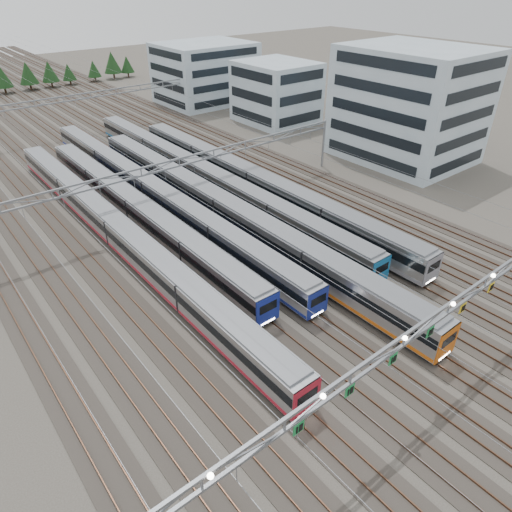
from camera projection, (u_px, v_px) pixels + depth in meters
ground at (429, 376)px, 38.71m from camera, size 400.00×400.00×0.00m
track_bed at (46, 113)px, 103.86m from camera, size 54.00×260.00×5.42m
train_a at (117, 231)px, 55.89m from camera, size 2.81×66.82×3.66m
train_b at (137, 210)px, 60.76m from camera, size 2.85×54.70×3.71m
train_c at (151, 191)px, 66.16m from camera, size 2.74×67.96×3.57m
train_d at (223, 209)px, 60.75m from camera, size 2.97×66.55×3.87m
train_e at (203, 175)px, 70.93m from camera, size 2.85×68.97×3.72m
train_f at (254, 182)px, 68.52m from camera, size 2.97×61.14×3.87m
gantry_near at (449, 312)px, 34.83m from camera, size 56.36×0.61×8.08m
gantry_mid at (180, 169)px, 61.68m from camera, size 56.36×0.36×8.00m
gantry_far at (64, 104)px, 91.36m from camera, size 56.36×0.36×8.00m
depot_bldg_south at (409, 105)px, 78.85m from camera, size 18.00×22.00×18.72m
depot_bldg_mid at (276, 92)px, 100.14m from camera, size 14.00×16.00×12.64m
depot_bldg_north at (205, 73)px, 115.06m from camera, size 22.00×18.00×14.11m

